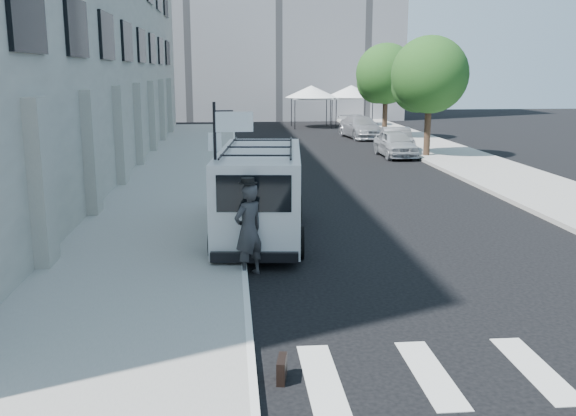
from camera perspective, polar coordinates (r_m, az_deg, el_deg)
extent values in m
plane|color=black|center=(12.44, 5.66, -8.36)|extent=(120.00, 120.00, 0.00)
cube|color=gray|center=(27.84, -9.23, 3.17)|extent=(4.50, 48.00, 0.15)
cube|color=gray|center=(33.66, 14.46, 4.48)|extent=(4.00, 56.00, 0.15)
cube|color=gray|center=(30.90, -23.33, 14.27)|extent=(10.00, 44.00, 12.00)
cylinder|color=black|center=(14.84, -6.44, 2.59)|extent=(0.07, 0.07, 3.50)
cube|color=white|center=(14.74, -6.52, 5.86)|extent=(0.30, 0.03, 0.42)
cube|color=white|center=(14.68, -4.79, 7.64)|extent=(0.85, 0.06, 0.45)
cylinder|color=black|center=(33.07, 12.28, 6.77)|extent=(0.32, 0.32, 2.80)
sphere|color=#1A4416|center=(32.94, 12.50, 11.50)|extent=(3.80, 3.80, 3.80)
sphere|color=#1A4416|center=(33.41, 11.48, 10.57)|extent=(2.66, 2.66, 2.66)
cylinder|color=black|center=(41.72, 8.60, 7.97)|extent=(0.32, 0.32, 2.80)
sphere|color=#1A4416|center=(41.62, 8.72, 11.73)|extent=(3.80, 3.80, 3.80)
sphere|color=#1A4416|center=(42.11, 7.96, 10.98)|extent=(2.66, 2.66, 2.66)
cylinder|color=black|center=(48.39, 0.62, 8.31)|extent=(0.06, 0.06, 2.20)
cylinder|color=black|center=(48.75, 3.93, 8.31)|extent=(0.06, 0.06, 2.20)
cylinder|color=black|center=(51.17, 0.30, 8.52)|extent=(0.06, 0.06, 2.20)
cylinder|color=black|center=(51.51, 3.44, 8.52)|extent=(0.06, 0.06, 2.20)
cube|color=white|center=(49.87, 2.08, 9.74)|extent=(3.00, 3.00, 0.12)
cone|color=white|center=(49.85, 2.09, 10.32)|extent=(4.00, 4.00, 0.90)
cylinder|color=black|center=(49.30, 4.30, 8.35)|extent=(0.06, 0.06, 2.20)
cylinder|color=black|center=(49.84, 7.51, 8.32)|extent=(0.06, 0.06, 2.20)
cylinder|color=black|center=(52.06, 3.79, 8.56)|extent=(0.06, 0.06, 2.20)
cylinder|color=black|center=(52.57, 6.85, 8.53)|extent=(0.06, 0.06, 2.20)
cube|color=white|center=(50.86, 5.64, 9.74)|extent=(3.00, 3.00, 0.12)
cone|color=white|center=(50.84, 5.65, 10.30)|extent=(4.00, 4.00, 0.90)
imported|color=#303032|center=(13.70, -3.54, -1.97)|extent=(0.87, 0.84, 2.02)
cube|color=black|center=(9.43, -0.55, -14.12)|extent=(0.19, 0.45, 0.34)
cube|color=black|center=(15.04, -0.08, -3.39)|extent=(0.41, 0.50, 0.63)
cylinder|color=black|center=(15.02, -0.79, -1.11)|extent=(0.02, 0.02, 0.60)
cylinder|color=black|center=(15.11, -0.06, -1.03)|extent=(0.02, 0.02, 0.60)
cube|color=black|center=(15.00, -0.43, 0.02)|extent=(0.23, 0.12, 0.03)
cube|color=silver|center=(16.65, -2.49, 1.51)|extent=(2.56, 5.68, 2.14)
cube|color=silver|center=(19.70, -2.05, 1.68)|extent=(2.02, 1.10, 1.12)
cube|color=black|center=(13.89, -3.05, 1.30)|extent=(1.63, 0.24, 0.82)
cylinder|color=black|center=(18.80, -5.13, -0.05)|extent=(0.36, 0.80, 0.78)
cylinder|color=black|center=(18.71, 0.79, -0.06)|extent=(0.36, 0.80, 0.78)
cylinder|color=black|center=(15.15, -6.46, -3.07)|extent=(0.36, 0.80, 0.78)
cylinder|color=black|center=(15.04, 0.90, -3.10)|extent=(0.36, 0.80, 0.78)
imported|color=#A9ACB1|center=(33.26, 9.55, 5.67)|extent=(1.65, 4.03, 1.37)
imported|color=#575A5F|center=(34.71, 9.62, 5.92)|extent=(1.92, 4.26, 1.36)
imported|color=#96989E|center=(42.30, 6.51, 7.15)|extent=(2.59, 5.09, 1.42)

